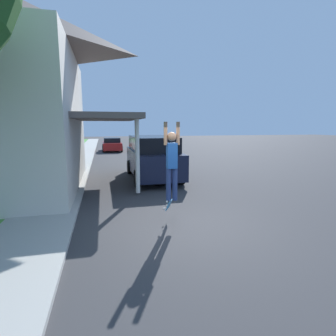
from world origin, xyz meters
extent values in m
plane|color=#333335|center=(0.00, 0.00, 0.00)|extent=(120.00, 120.00, 0.00)
cube|color=#9E9E99|center=(-3.60, 6.00, 0.05)|extent=(1.80, 80.00, 0.10)
cube|color=#5B514C|center=(-1.81, 5.40, 2.88)|extent=(2.60, 5.39, 0.20)
cylinder|color=silver|center=(-0.71, 3.48, 1.43)|extent=(0.16, 0.16, 2.70)
cylinder|color=brown|center=(-5.35, 10.06, 2.10)|extent=(0.36, 0.36, 4.04)
sphere|color=#1E4C1E|center=(-5.35, 10.06, 5.36)|extent=(4.50, 4.50, 4.50)
cube|color=black|center=(0.38, 6.37, 0.83)|extent=(1.98, 5.15, 1.09)
cube|color=black|center=(0.38, 6.50, 1.71)|extent=(1.82, 4.02, 0.66)
cylinder|color=black|center=(-0.57, 7.96, 0.36)|extent=(0.24, 0.72, 0.72)
cylinder|color=black|center=(1.33, 7.96, 0.36)|extent=(0.24, 0.72, 0.72)
cylinder|color=black|center=(-0.57, 4.77, 0.36)|extent=(0.24, 0.72, 0.72)
cylinder|color=black|center=(1.33, 4.77, 0.36)|extent=(0.24, 0.72, 0.72)
cube|color=maroon|center=(-1.02, 21.30, 0.55)|extent=(1.80, 4.13, 0.69)
cube|color=black|center=(-1.02, 21.20, 1.12)|extent=(1.58, 2.15, 0.46)
cylinder|color=black|center=(-1.89, 22.54, 0.32)|extent=(0.20, 0.64, 0.64)
cylinder|color=black|center=(-0.15, 22.54, 0.32)|extent=(0.20, 0.64, 0.64)
cylinder|color=black|center=(-1.89, 20.06, 0.32)|extent=(0.20, 0.64, 0.64)
cylinder|color=black|center=(-0.15, 20.06, 0.32)|extent=(0.20, 0.64, 0.64)
cylinder|color=navy|center=(-0.33, 0.35, 1.05)|extent=(0.13, 0.13, 0.84)
cylinder|color=navy|center=(-0.16, 0.35, 1.05)|extent=(0.13, 0.13, 0.84)
cube|color=#1E4C93|center=(-0.24, 0.35, 1.79)|extent=(0.25, 0.20, 0.64)
sphere|color=#9E7051|center=(-0.24, 0.35, 2.27)|extent=(0.23, 0.23, 0.23)
cylinder|color=#9E7051|center=(-0.40, 0.35, 2.35)|extent=(0.09, 0.09, 0.57)
cylinder|color=#9E7051|center=(-0.08, 0.35, 2.35)|extent=(0.09, 0.09, 0.57)
cube|color=#236B99|center=(-0.30, 0.40, 0.50)|extent=(0.38, 0.73, 0.32)
cylinder|color=silver|center=(-0.23, 0.65, 0.58)|extent=(0.03, 0.06, 0.06)
cylinder|color=silver|center=(-0.30, 0.65, 0.40)|extent=(0.03, 0.06, 0.06)
cylinder|color=silver|center=(-0.41, 0.20, 0.65)|extent=(0.03, 0.06, 0.06)
cylinder|color=silver|center=(-0.48, 0.20, 0.47)|extent=(0.03, 0.06, 0.06)
camera|label=1|loc=(-1.92, -5.98, 2.53)|focal=28.00mm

